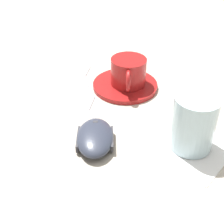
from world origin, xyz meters
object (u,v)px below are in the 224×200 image
Objects in this scene: computer_mouse at (95,137)px; drinking_glass at (193,123)px; saucer at (125,85)px; coffee_cup at (128,72)px.

drinking_glass reaches higher than computer_mouse.
computer_mouse is 1.23× the size of drinking_glass.
saucer is 1.48× the size of drinking_glass.
coffee_cup reaches higher than computer_mouse.
saucer is 0.21m from computer_mouse.
computer_mouse is at bearing 96.30° from coffee_cup.
drinking_glass is at bearing -156.49° from computer_mouse.
saucer is at bearing 16.68° from coffee_cup.
coffee_cup is 0.85× the size of computer_mouse.
coffee_cup is at bearing -163.32° from saucer.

